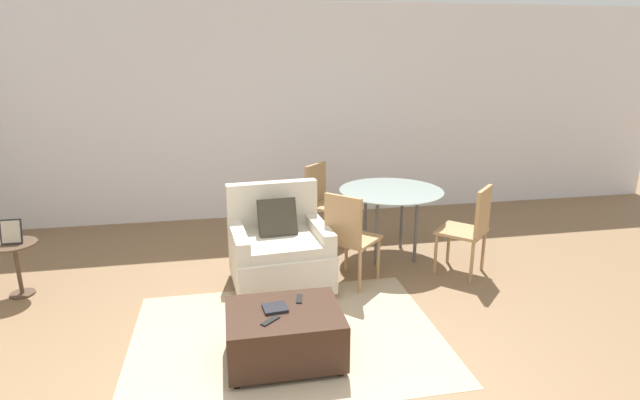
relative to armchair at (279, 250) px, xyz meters
The scene contains 13 objects.
wall_back 2.42m from the armchair, 93.28° to the left, with size 12.00×0.06×2.75m.
area_rug 1.00m from the armchair, 93.04° to the right, with size 2.36×1.74×0.01m.
armchair is the anchor object (origin of this frame).
ottoman 1.23m from the armchair, 94.85° to the right, with size 0.80×0.62×0.38m.
book_stack 1.19m from the armchair, 97.74° to the right, with size 0.18×0.16×0.02m.
tv_remote_primary 1.07m from the armchair, 88.48° to the right, with size 0.07×0.14×0.01m.
tv_remote_secondary 1.36m from the armchair, 98.85° to the right, with size 0.14×0.13×0.01m.
side_table 2.34m from the armchair, behind, with size 0.39×0.39×0.50m.
picture_frame 2.35m from the armchair, behind, with size 0.17×0.08×0.22m.
dining_table 1.37m from the armchair, 21.46° to the left, with size 1.09×1.09×0.74m.
dining_chair_near_left 0.66m from the armchair, 10.95° to the right, with size 0.59×0.59×0.90m.
dining_chair_near_right 1.87m from the armchair, ahead, with size 0.59×0.59×0.90m.
dining_chair_far_left 1.28m from the armchair, 60.11° to the left, with size 0.59×0.59×0.90m.
Camera 1 is at (-0.32, -2.50, 2.10)m, focal length 28.00 mm.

